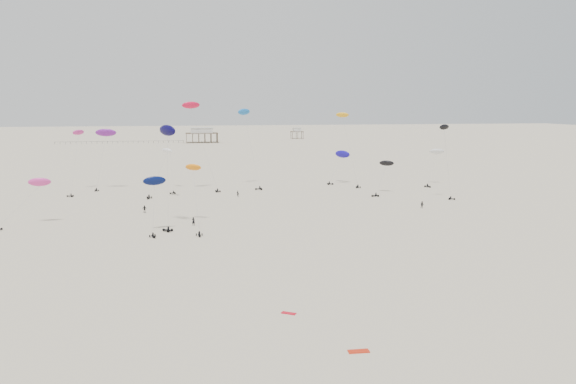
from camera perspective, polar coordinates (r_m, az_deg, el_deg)
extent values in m
plane|color=beige|center=(227.33, -5.08, 2.56)|extent=(900.00, 900.00, 0.00)
cube|color=brown|center=(375.63, -8.76, 5.93)|extent=(21.00, 13.00, 0.30)
cube|color=silver|center=(375.55, -8.76, 6.19)|extent=(14.00, 8.40, 3.20)
cube|color=#B2B2AD|center=(375.47, -8.77, 6.46)|extent=(15.00, 9.00, 0.30)
cube|color=brown|center=(413.43, 0.92, 6.15)|extent=(9.00, 7.00, 0.30)
cube|color=silver|center=(413.37, 0.92, 6.34)|extent=(5.60, 4.20, 2.40)
cube|color=#B2B2AD|center=(413.31, 0.92, 6.53)|extent=(6.00, 4.50, 0.30)
cube|color=black|center=(378.02, -16.67, 4.96)|extent=(80.00, 0.10, 0.10)
cylinder|color=gray|center=(114.95, -9.32, -0.79)|extent=(0.03, 0.03, 17.93)
ellipsoid|color=orange|center=(121.38, -9.61, 2.50)|extent=(4.01, 3.10, 1.84)
cylinder|color=gray|center=(171.28, 6.32, 4.14)|extent=(0.03, 0.03, 21.25)
ellipsoid|color=#FFAF15|center=(172.53, 5.55, 7.81)|extent=(4.32, 3.45, 1.96)
cylinder|color=gray|center=(165.51, -11.80, 3.03)|extent=(0.03, 0.03, 18.92)
ellipsoid|color=#DD34A3|center=(169.91, -11.98, 6.10)|extent=(3.08, 3.71, 1.77)
cylinder|color=gray|center=(154.18, -13.06, 1.73)|extent=(0.03, 0.03, 12.40)
ellipsoid|color=white|center=(154.19, -12.17, 4.11)|extent=(3.81, 4.00, 1.90)
cylinder|color=gray|center=(179.57, 14.46, 2.27)|extent=(0.03, 0.03, 12.61)
ellipsoid|color=silver|center=(183.50, 14.88, 4.00)|extent=(4.83, 2.99, 2.25)
cylinder|color=gray|center=(127.67, -25.61, -1.31)|extent=(0.03, 0.03, 11.81)
ellipsoid|color=#E8369D|center=(129.14, -23.93, 0.94)|extent=(4.69, 2.17, 2.30)
cylinder|color=gray|center=(111.48, -13.47, -1.69)|extent=(0.03, 0.03, 10.37)
ellipsoid|color=#050F44|center=(113.50, -13.42, 1.12)|extent=(4.76, 2.68, 2.24)
cylinder|color=gray|center=(173.03, -18.45, 2.86)|extent=(0.03, 0.03, 15.71)
ellipsoid|color=#781B95|center=(173.95, -18.02, 5.76)|extent=(6.34, 3.47, 2.99)
cylinder|color=gray|center=(158.71, 9.43, 1.26)|extent=(0.03, 0.03, 10.99)
ellipsoid|color=black|center=(162.21, 9.99, 2.91)|extent=(4.57, 3.61, 2.08)
cylinder|color=gray|center=(170.00, -3.75, 4.27)|extent=(0.03, 0.03, 24.27)
ellipsoid|color=blue|center=(175.07, -4.50, 8.13)|extent=(4.78, 3.89, 2.27)
cylinder|color=gray|center=(154.04, 15.93, 2.81)|extent=(0.03, 0.03, 18.05)
ellipsoid|color=black|center=(153.96, 15.58, 6.38)|extent=(3.59, 2.38, 1.66)
cylinder|color=gray|center=(169.72, -20.86, 2.72)|extent=(0.03, 0.03, 20.78)
ellipsoid|color=#D0318E|center=(175.83, -20.52, 5.70)|extent=(3.89, 3.94, 1.94)
cylinder|color=gray|center=(178.81, 4.93, 2.27)|extent=(0.03, 0.03, 10.10)
ellipsoid|color=#160C9E|center=(181.15, 5.56, 3.85)|extent=(5.01, 5.56, 2.72)
cylinder|color=gray|center=(163.47, -8.52, 4.34)|extent=(0.03, 0.03, 24.57)
ellipsoid|color=red|center=(165.45, -9.84, 8.69)|extent=(5.87, 4.06, 2.64)
cylinder|color=gray|center=(115.62, -12.15, 1.14)|extent=(0.03, 0.03, 19.19)
ellipsoid|color=#080438|center=(118.04, -12.16, 6.14)|extent=(4.45, 5.16, 2.48)
imported|color=black|center=(118.83, -9.58, -3.37)|extent=(0.92, 0.77, 2.14)
imported|color=black|center=(140.19, 13.46, -1.61)|extent=(1.13, 0.98, 1.99)
imported|color=black|center=(134.87, -14.36, -2.06)|extent=(1.22, 0.66, 2.06)
imported|color=black|center=(154.10, -5.12, -0.47)|extent=(0.84, 0.83, 1.93)
cube|color=red|center=(60.00, 7.19, -15.79)|extent=(2.23, 0.98, 0.08)
cube|color=red|center=(69.31, 0.07, -12.24)|extent=(1.89, 1.56, 0.07)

